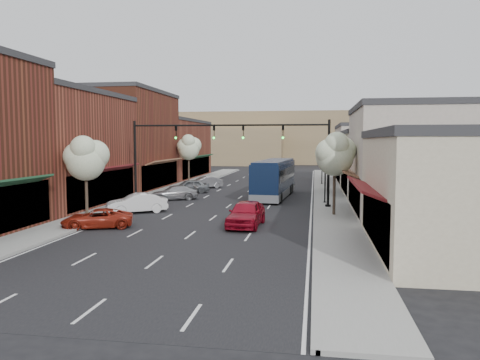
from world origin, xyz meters
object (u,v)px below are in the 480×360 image
at_px(parked_car_a, 97,218).
at_px(parked_car_d, 189,186).
at_px(tree_left_near, 86,158).
at_px(coach_bus, 274,178).
at_px(parked_car_c, 174,193).
at_px(parked_car_b, 137,203).
at_px(lamp_post_far, 322,160).
at_px(signal_mast_right, 298,150).
at_px(tree_right_near, 336,154).
at_px(signal_mast_left, 162,149).
at_px(tree_left_far, 189,147).
at_px(parked_car_e, 205,182).
at_px(tree_right_far, 329,154).
at_px(red_hatchback, 246,214).
at_px(lamp_post_near, 325,169).

xyz_separation_m(parked_car_a, parked_car_d, (0.45, 19.39, 0.12)).
distance_m(tree_left_near, coach_bus, 18.70).
height_order(parked_car_c, parked_car_d, parked_car_d).
bearing_deg(parked_car_a, parked_car_b, 158.58).
xyz_separation_m(parked_car_c, parked_car_d, (-0.09, 5.33, 0.08)).
distance_m(lamp_post_far, parked_car_d, 17.85).
relative_size(signal_mast_right, tree_right_near, 1.38).
distance_m(signal_mast_right, parked_car_b, 13.17).
distance_m(signal_mast_left, tree_left_near, 8.48).
bearing_deg(parked_car_a, signal_mast_right, 112.00).
height_order(tree_left_far, parked_car_e, tree_left_far).
relative_size(tree_left_near, lamp_post_far, 1.28).
bearing_deg(coach_bus, tree_left_far, 139.12).
relative_size(parked_car_b, parked_car_e, 1.09).
height_order(parked_car_b, parked_car_d, parked_car_b).
relative_size(parked_car_b, parked_car_c, 1.01).
relative_size(tree_right_near, tree_left_near, 1.05).
distance_m(signal_mast_left, parked_car_b, 6.06).
distance_m(tree_right_far, parked_car_c, 16.82).
distance_m(tree_left_far, parked_car_c, 15.42).
bearing_deg(parked_car_b, coach_bus, 108.54).
bearing_deg(tree_left_far, parked_car_a, -85.91).
relative_size(tree_right_far, parked_car_d, 1.31).
xyz_separation_m(parked_car_a, parked_car_b, (0.11, 6.17, 0.13)).
bearing_deg(signal_mast_right, parked_car_d, 142.88).
height_order(tree_right_near, tree_left_far, tree_left_far).
bearing_deg(tree_right_far, red_hatchback, -105.13).
height_order(parked_car_b, parked_car_c, parked_car_b).
xyz_separation_m(tree_left_near, red_hatchback, (10.99, -0.77, -3.40)).
xyz_separation_m(tree_right_far, red_hatchback, (-5.61, -20.77, -3.17)).
height_order(signal_mast_left, tree_left_far, signal_mast_left).
xyz_separation_m(tree_right_near, coach_bus, (-5.17, 10.61, -2.61)).
distance_m(tree_left_far, lamp_post_far, 16.26).
bearing_deg(tree_left_far, lamp_post_near, -43.89).
height_order(red_hatchback, parked_car_d, red_hatchback).
relative_size(lamp_post_far, parked_car_c, 1.02).
height_order(parked_car_a, parked_car_e, parked_car_e).
bearing_deg(parked_car_a, parked_car_e, 157.64).
relative_size(signal_mast_left, tree_left_near, 1.44).
distance_m(coach_bus, parked_car_c, 9.51).
relative_size(tree_left_near, parked_car_d, 1.37).
height_order(tree_left_far, lamp_post_far, tree_left_far).
distance_m(lamp_post_near, parked_car_d, 15.03).
height_order(lamp_post_far, coach_bus, lamp_post_far).
distance_m(tree_right_near, coach_bus, 12.09).
relative_size(tree_right_far, red_hatchback, 1.13).
bearing_deg(signal_mast_right, tree_right_near, -56.09).
xyz_separation_m(lamp_post_far, parked_car_b, (-13.89, -24.62, -2.28)).
xyz_separation_m(signal_mast_right, tree_left_near, (-13.87, -8.05, -0.40)).
distance_m(tree_right_far, tree_left_near, 25.99).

